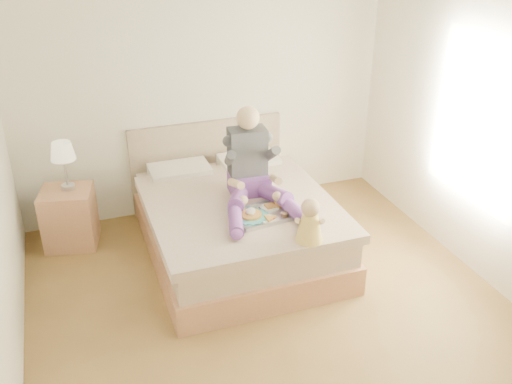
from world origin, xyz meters
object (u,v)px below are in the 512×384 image
object	(u,v)px
tray	(261,213)
baby	(310,223)
bed	(235,220)
nightstand	(70,217)
adult	(252,173)

from	to	relation	value
tray	baby	distance (m)	0.57
bed	baby	size ratio (longest dim) A/B	5.69
nightstand	baby	world-z (taller)	baby
bed	adult	size ratio (longest dim) A/B	2.02
adult	baby	xyz separation A→B (m)	(0.20, -0.86, -0.10)
nightstand	tray	bearing A→B (deg)	-22.15
nightstand	adult	xyz separation A→B (m)	(1.67, -0.77, 0.57)
adult	bed	bearing A→B (deg)	138.65
nightstand	baby	xyz separation A→B (m)	(1.86, -1.63, 0.47)
bed	baby	world-z (taller)	bed
bed	tray	bearing A→B (deg)	-79.18
adult	baby	size ratio (longest dim) A/B	2.82
bed	baby	xyz separation A→B (m)	(0.33, -1.00, 0.45)
tray	bed	bearing A→B (deg)	93.88
tray	adult	bearing A→B (deg)	76.17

